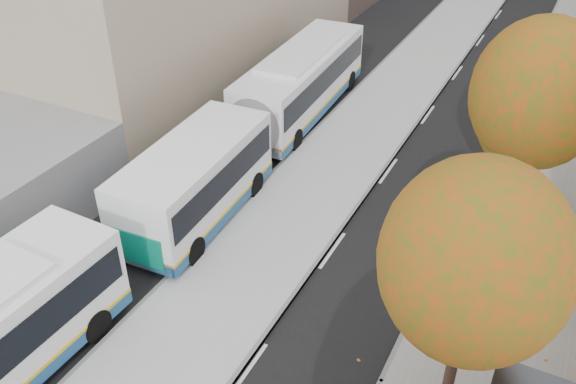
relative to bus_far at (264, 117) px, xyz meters
The scene contains 5 objects.
bus_platform 12.41m from the bus_far, 74.22° to the left, with size 4.25×150.00×0.15m, color #B1B1B1.
sidewalk 16.48m from the bus_far, 46.22° to the left, with size 4.75×150.00×0.08m, color gray.
tree_c 15.26m from the bus_far, 43.20° to the right, with size 4.20×4.20×7.28m.
tree_d 11.52m from the bus_far, ahead, with size 4.40×4.40×7.60m.
bus_far is the anchor object (origin of this frame).
Camera 1 is at (4.55, 2.31, 13.72)m, focal length 38.00 mm.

